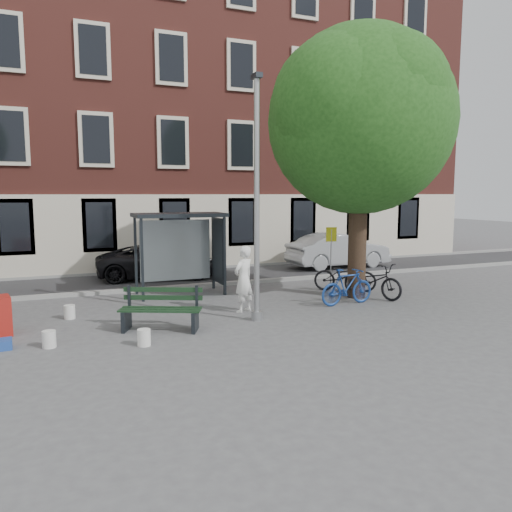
{
  "coord_description": "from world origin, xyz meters",
  "views": [
    {
      "loc": [
        -4.77,
        -11.53,
        3.22
      ],
      "look_at": [
        0.79,
        1.96,
        1.4
      ],
      "focal_mm": 35.0,
      "sensor_mm": 36.0,
      "label": 1
    }
  ],
  "objects_px": {
    "lamppost": "(257,211)",
    "bike_c": "(372,280)",
    "painter": "(244,279)",
    "bike_b": "(347,287)",
    "bench": "(161,311)",
    "bike_d": "(356,280)",
    "bike_a": "(345,275)",
    "car_dark": "(159,261)",
    "bus_shelter": "(191,235)",
    "notice_sign": "(331,243)",
    "car_silver": "(338,250)"
  },
  "relations": [
    {
      "from": "lamppost",
      "to": "bike_c",
      "type": "distance_m",
      "value": 5.1
    },
    {
      "from": "lamppost",
      "to": "painter",
      "type": "relative_size",
      "value": 3.35
    },
    {
      "from": "bike_b",
      "to": "bike_c",
      "type": "xyz_separation_m",
      "value": [
        1.28,
        0.56,
        0.02
      ]
    },
    {
      "from": "lamppost",
      "to": "bench",
      "type": "xyz_separation_m",
      "value": [
        -2.45,
        0.02,
        -2.33
      ]
    },
    {
      "from": "painter",
      "to": "bike_d",
      "type": "height_order",
      "value": "painter"
    },
    {
      "from": "lamppost",
      "to": "bike_a",
      "type": "height_order",
      "value": "lamppost"
    },
    {
      "from": "bike_d",
      "to": "car_dark",
      "type": "relative_size",
      "value": 0.36
    },
    {
      "from": "bus_shelter",
      "to": "bike_d",
      "type": "distance_m",
      "value": 5.48
    },
    {
      "from": "bike_b",
      "to": "notice_sign",
      "type": "xyz_separation_m",
      "value": [
        0.72,
        2.14,
        1.04
      ]
    },
    {
      "from": "bike_b",
      "to": "bike_d",
      "type": "distance_m",
      "value": 1.44
    },
    {
      "from": "painter",
      "to": "notice_sign",
      "type": "xyz_separation_m",
      "value": [
        3.83,
        1.82,
        0.67
      ]
    },
    {
      "from": "bike_b",
      "to": "painter",
      "type": "bearing_deg",
      "value": 79.57
    },
    {
      "from": "bike_c",
      "to": "bike_d",
      "type": "height_order",
      "value": "bike_c"
    },
    {
      "from": "bus_shelter",
      "to": "car_silver",
      "type": "distance_m",
      "value": 8.21
    },
    {
      "from": "bike_d",
      "to": "notice_sign",
      "type": "relative_size",
      "value": 0.78
    },
    {
      "from": "car_silver",
      "to": "painter",
      "type": "bearing_deg",
      "value": 130.12
    },
    {
      "from": "painter",
      "to": "bike_b",
      "type": "relative_size",
      "value": 1.03
    },
    {
      "from": "bench",
      "to": "car_dark",
      "type": "xyz_separation_m",
      "value": [
        1.45,
        7.36,
        0.19
      ]
    },
    {
      "from": "lamppost",
      "to": "car_dark",
      "type": "height_order",
      "value": "lamppost"
    },
    {
      "from": "bike_d",
      "to": "car_dark",
      "type": "height_order",
      "value": "car_dark"
    },
    {
      "from": "painter",
      "to": "car_dark",
      "type": "relative_size",
      "value": 0.39
    },
    {
      "from": "painter",
      "to": "bike_a",
      "type": "distance_m",
      "value": 4.42
    },
    {
      "from": "bus_shelter",
      "to": "bike_c",
      "type": "bearing_deg",
      "value": -29.72
    },
    {
      "from": "car_silver",
      "to": "bike_a",
      "type": "bearing_deg",
      "value": 148.44
    },
    {
      "from": "painter",
      "to": "bike_d",
      "type": "relative_size",
      "value": 1.1
    },
    {
      "from": "car_silver",
      "to": "bus_shelter",
      "type": "bearing_deg",
      "value": 110.51
    },
    {
      "from": "painter",
      "to": "bus_shelter",
      "type": "bearing_deg",
      "value": -107.21
    },
    {
      "from": "bike_d",
      "to": "car_dark",
      "type": "bearing_deg",
      "value": 3.86
    },
    {
      "from": "lamppost",
      "to": "car_dark",
      "type": "relative_size",
      "value": 1.31
    },
    {
      "from": "bench",
      "to": "bike_b",
      "type": "bearing_deg",
      "value": 31.48
    },
    {
      "from": "painter",
      "to": "car_dark",
      "type": "xyz_separation_m",
      "value": [
        -1.02,
        6.39,
        -0.27
      ]
    },
    {
      "from": "bike_a",
      "to": "car_dark",
      "type": "relative_size",
      "value": 0.44
    },
    {
      "from": "lamppost",
      "to": "car_dark",
      "type": "distance_m",
      "value": 7.75
    },
    {
      "from": "bus_shelter",
      "to": "bike_a",
      "type": "relative_size",
      "value": 1.39
    },
    {
      "from": "bike_b",
      "to": "bike_d",
      "type": "bearing_deg",
      "value": -47.89
    },
    {
      "from": "bus_shelter",
      "to": "bike_a",
      "type": "bearing_deg",
      "value": -19.1
    },
    {
      "from": "bike_d",
      "to": "car_silver",
      "type": "relative_size",
      "value": 0.36
    },
    {
      "from": "bike_b",
      "to": "car_dark",
      "type": "xyz_separation_m",
      "value": [
        -4.13,
        6.71,
        0.11
      ]
    },
    {
      "from": "bike_c",
      "to": "car_dark",
      "type": "relative_size",
      "value": 0.45
    },
    {
      "from": "car_dark",
      "to": "bike_d",
      "type": "bearing_deg",
      "value": -130.24
    },
    {
      "from": "lamppost",
      "to": "bike_c",
      "type": "relative_size",
      "value": 2.92
    },
    {
      "from": "bench",
      "to": "lamppost",
      "type": "bearing_deg",
      "value": 24.23
    },
    {
      "from": "bike_b",
      "to": "bike_d",
      "type": "relative_size",
      "value": 1.07
    },
    {
      "from": "bus_shelter",
      "to": "car_silver",
      "type": "relative_size",
      "value": 0.62
    },
    {
      "from": "painter",
      "to": "car_silver",
      "type": "bearing_deg",
      "value": -166.53
    },
    {
      "from": "bus_shelter",
      "to": "bike_a",
      "type": "xyz_separation_m",
      "value": [
        4.8,
        -1.66,
        -1.38
      ]
    },
    {
      "from": "bike_c",
      "to": "car_silver",
      "type": "xyz_separation_m",
      "value": [
        2.48,
        5.99,
        0.21
      ]
    },
    {
      "from": "car_silver",
      "to": "car_dark",
      "type": "bearing_deg",
      "value": 86.74
    },
    {
      "from": "bus_shelter",
      "to": "car_dark",
      "type": "relative_size",
      "value": 0.61
    },
    {
      "from": "bench",
      "to": "bike_d",
      "type": "relative_size",
      "value": 1.2
    }
  ]
}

